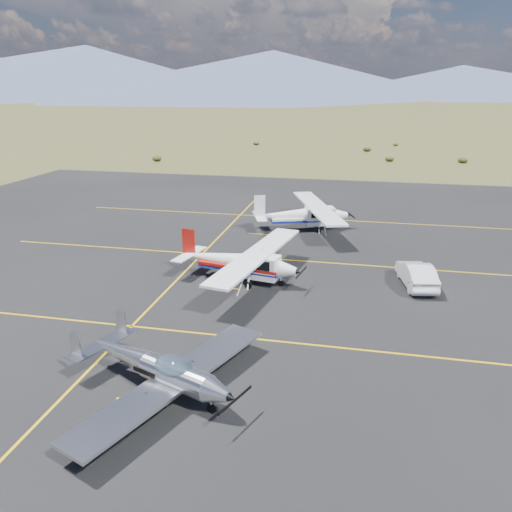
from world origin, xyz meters
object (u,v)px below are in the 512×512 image
at_px(aircraft_low_wing, 161,369).
at_px(aircraft_cessna, 240,261).
at_px(aircraft_plain, 303,214).
at_px(sedan, 416,274).

xyz_separation_m(aircraft_low_wing, aircraft_cessna, (0.18, 11.60, 0.25)).
bearing_deg(aircraft_cessna, aircraft_low_wing, -80.42).
relative_size(aircraft_low_wing, aircraft_cessna, 0.84).
distance_m(aircraft_low_wing, aircraft_cessna, 11.61).
bearing_deg(aircraft_plain, sedan, -72.41).
relative_size(aircraft_plain, sedan, 2.64).
relative_size(aircraft_low_wing, sedan, 2.20).
relative_size(aircraft_low_wing, aircraft_plain, 0.83).
height_order(aircraft_low_wing, aircraft_cessna, aircraft_cessna).
height_order(aircraft_low_wing, sedan, aircraft_low_wing).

